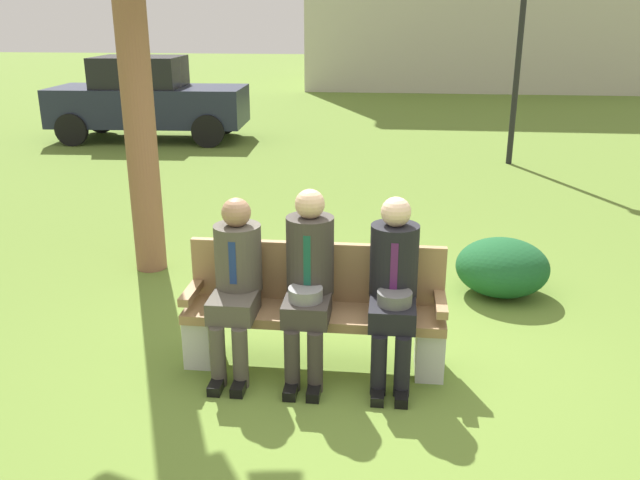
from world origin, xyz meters
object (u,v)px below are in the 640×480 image
Objects in this scene: shrub_near_bench at (502,267)px; park_bench at (315,310)px; seated_man_left at (236,277)px; street_lamp at (521,25)px; seated_man_right at (393,282)px; parked_car_near at (147,99)px; seated_man_middle at (309,275)px.

park_bench is at bearing -137.36° from shrub_near_bench.
street_lamp reaches higher than seated_man_left.
shrub_near_bench is 6.28m from street_lamp.
seated_man_right is at bearing -104.92° from street_lamp.
shrub_near_bench is at bearing 57.49° from seated_man_right.
seated_man_left is at bearing -66.16° from parked_car_near.
seated_man_left is at bearing -179.78° from seated_man_middle.
park_bench is 0.64m from seated_man_left.
shrub_near_bench is (2.13, 1.58, -0.44)m from seated_man_left.
street_lamp is at bearing 75.08° from seated_man_right.
street_lamp is at bearing -12.35° from parked_car_near.
seated_man_middle reaches higher than seated_man_left.
park_bench is at bearing -109.23° from street_lamp.
seated_man_left is 1.49× the size of shrub_near_bench.
seated_man_middle reaches higher than seated_man_right.
seated_man_right is 0.34× the size of street_lamp.
seated_man_middle is at bearing -63.43° from parked_car_near.
seated_man_left is 0.97× the size of seated_man_right.
parked_car_near is at bearing 113.84° from seated_man_left.
seated_man_right reaches higher than seated_man_left.
seated_man_right is 0.33× the size of parked_car_near.
street_lamp is (2.58, 7.44, 1.57)m from seated_man_middle.
seated_man_left reaches higher than park_bench.
parked_car_near is (-4.52, 8.86, 0.42)m from park_bench.
park_bench is 0.48× the size of parked_car_near.
seated_man_right reaches higher than park_bench.
seated_man_left reaches higher than shrub_near_bench.
seated_man_right is 7.86m from street_lamp.
seated_man_right is at bearing -0.08° from seated_man_left.
parked_car_near is (-4.50, 8.99, 0.09)m from seated_man_middle.
seated_man_middle is (-0.03, -0.13, 0.32)m from park_bench.
shrub_near_bench is (1.60, 1.58, -0.48)m from seated_man_middle.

